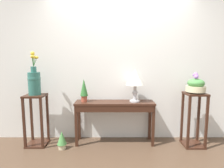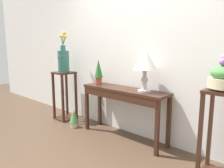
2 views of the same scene
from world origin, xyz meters
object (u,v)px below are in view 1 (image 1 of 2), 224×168
Objects in this scene: table_lamp at (136,79)px; pedestal_stand_left at (37,120)px; potted_plant_on_console at (85,89)px; console_table at (115,108)px; flower_vase_tall_left at (35,80)px; potted_plant_floor at (63,139)px; planter_bowl_wide_right at (197,86)px; pedestal_stand_right at (195,120)px.

table_lamp is 0.64× the size of pedestal_stand_left.
potted_plant_on_console is at bearing 6.15° from pedestal_stand_left.
console_table is 1.31m from pedestal_stand_left.
potted_plant_floor is at bearing -18.94° from flower_vase_tall_left.
flower_vase_tall_left is (0.00, 0.00, 0.66)m from pedestal_stand_left.
table_lamp is 0.97m from planter_bowl_wide_right.
flower_vase_tall_left reaches higher than potted_plant_on_console.
pedestal_stand_right is at bearing -6.30° from table_lamp.
potted_plant_floor is (-2.14, -0.12, -0.28)m from pedestal_stand_right.
console_table is at bearing 2.34° from pedestal_stand_left.
potted_plant_on_console is at bearing 176.36° from pedestal_stand_right.
planter_bowl_wide_right is (-0.00, -0.00, 0.56)m from pedestal_stand_right.
pedestal_stand_left is 2.90× the size of potted_plant_floor.
console_table is 1.89× the size of flower_vase_tall_left.
table_lamp reaches higher than potted_plant_floor.
planter_bowl_wide_right is at bearing -6.34° from table_lamp.
pedestal_stand_left is at bearing -177.66° from console_table.
pedestal_stand_left is (-1.63, -0.08, -0.68)m from table_lamp.
table_lamp is 0.78× the size of flower_vase_tall_left.
flower_vase_tall_left is at bearing -177.38° from table_lamp.
flower_vase_tall_left reaches higher than console_table.
potted_plant_on_console is (-0.85, 0.01, -0.18)m from table_lamp.
planter_bowl_wide_right reaches higher than pedestal_stand_left.
potted_plant_on_console is 1.16× the size of planter_bowl_wide_right.
table_lamp is 1.77m from pedestal_stand_left.
console_table is 0.60m from table_lamp.
potted_plant_on_console is 1.87m from pedestal_stand_right.
console_table is 1.31m from pedestal_stand_right.
console_table is at bearing 176.32° from pedestal_stand_right.
planter_bowl_wide_right is at bearing -0.70° from flower_vase_tall_left.
pedestal_stand_right is at bearing -3.64° from potted_plant_on_console.
planter_bowl_wide_right is (1.81, -0.12, 0.08)m from potted_plant_on_console.
planter_bowl_wide_right is at bearing -135.80° from pedestal_stand_right.
table_lamp is 1.42× the size of potted_plant_on_console.
planter_bowl_wide_right is (0.96, -0.11, -0.10)m from table_lamp.
pedestal_stand_right is at bearing -0.69° from flower_vase_tall_left.
planter_bowl_wide_right reaches higher than potted_plant_on_console.
table_lamp is 1.84× the size of potted_plant_floor.
table_lamp is at bearing 2.62° from flower_vase_tall_left.
potted_plant_floor is at bearing -18.86° from pedestal_stand_left.
flower_vase_tall_left is 2.67m from pedestal_stand_right.
pedestal_stand_left is at bearing -177.36° from table_lamp.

